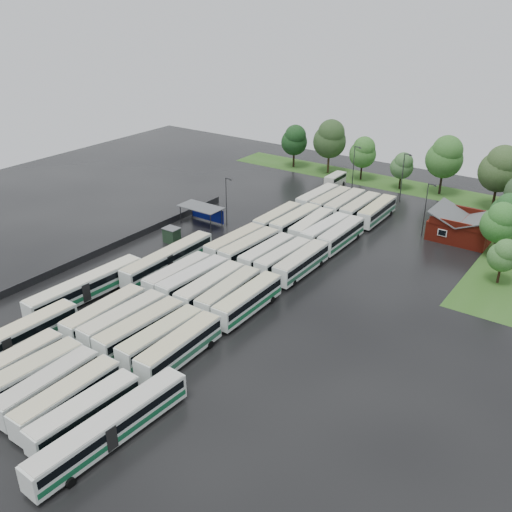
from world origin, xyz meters
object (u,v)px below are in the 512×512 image
Objects in this scene: brick_building at (461,229)px; artic_bus_east at (111,428)px; artic_bus_west_a at (9,342)px; minibus at (335,180)px.

artic_bus_east is (-12.00, -69.01, -0.02)m from brick_building.
artic_bus_east is (21.09, -3.01, 0.00)m from artic_bus_west_a.
artic_bus_east reaches higher than artic_bus_west_a.
artic_bus_east is at bearing -99.86° from brick_building.
artic_bus_west_a reaches higher than minibus.
minibus is at bearing 90.49° from artic_bus_west_a.
artic_bus_east is at bearing -77.50° from minibus.
artic_bus_east is 2.86× the size of minibus.
artic_bus_west_a is (-33.09, -65.99, -0.02)m from brick_building.
brick_building is 34.26m from minibus.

